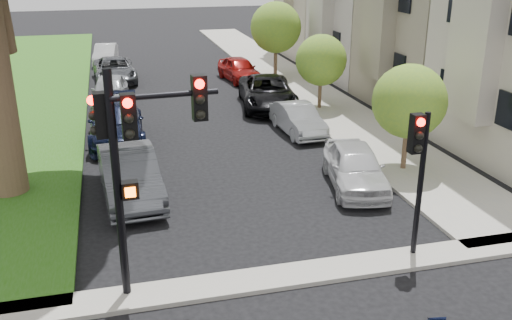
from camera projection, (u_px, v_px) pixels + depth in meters
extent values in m
cube|color=#296110|center=(14.00, 91.00, 31.70)|extent=(8.00, 44.00, 0.12)
cube|color=#A6A5A3|center=(284.00, 76.00, 35.41)|extent=(3.50, 44.00, 0.12)
cube|color=#A6A5A3|center=(287.00, 276.00, 13.87)|extent=(60.00, 1.00, 0.12)
cube|color=#A29B8F|center=(475.00, 42.00, 19.79)|extent=(0.70, 2.20, 5.50)
cube|color=black|center=(487.00, 12.00, 19.52)|extent=(0.08, 3.60, 6.00)
cube|color=gray|center=(453.00, 5.00, 27.33)|extent=(7.00, 7.40, 10.00)
cube|color=gray|center=(379.00, 18.00, 26.60)|extent=(0.70, 2.20, 5.50)
cube|color=#B2A8A0|center=(322.00, 3.00, 33.40)|extent=(0.70, 2.20, 5.50)
cylinder|color=brown|center=(405.00, 147.00, 20.26)|extent=(0.18, 0.18, 1.85)
sphere|color=#5B9232|center=(409.00, 101.00, 19.68)|extent=(2.59, 2.59, 2.59)
cylinder|color=brown|center=(320.00, 92.00, 28.05)|extent=(0.18, 0.18, 1.77)
sphere|color=#5B9232|center=(321.00, 60.00, 27.50)|extent=(2.48, 2.48, 2.48)
cylinder|color=brown|center=(275.00, 60.00, 35.02)|extent=(0.22, 0.22, 2.19)
sphere|color=#5B9232|center=(276.00, 27.00, 34.33)|extent=(3.06, 3.06, 3.06)
cylinder|color=black|center=(118.00, 191.00, 12.25)|extent=(0.19, 0.19, 5.31)
cylinder|color=black|center=(165.00, 95.00, 11.80)|extent=(2.25, 0.25, 0.12)
cube|color=black|center=(129.00, 117.00, 11.76)|extent=(0.32, 0.28, 0.97)
cube|color=black|center=(199.00, 98.00, 12.00)|extent=(0.32, 0.28, 0.97)
cube|color=black|center=(101.00, 115.00, 11.86)|extent=(0.28, 0.32, 0.97)
sphere|color=#FF0C05|center=(128.00, 103.00, 11.51)|extent=(0.20, 0.20, 0.20)
sphere|color=black|center=(130.00, 134.00, 11.73)|extent=(0.20, 0.20, 0.20)
cube|color=black|center=(130.00, 190.00, 12.31)|extent=(0.37, 0.28, 0.39)
cube|color=#FF5905|center=(130.00, 192.00, 12.18)|extent=(0.22, 0.03, 0.22)
cylinder|color=black|center=(420.00, 188.00, 14.21)|extent=(0.15, 0.15, 3.90)
cube|color=black|center=(416.00, 134.00, 13.65)|extent=(0.31, 0.27, 0.97)
sphere|color=#FF0C05|center=(421.00, 122.00, 13.40)|extent=(0.21, 0.21, 0.21)
imported|color=silver|center=(355.00, 167.00, 18.96)|extent=(2.56, 4.53, 1.45)
imported|color=#999BA0|center=(298.00, 119.00, 24.54)|extent=(1.55, 3.95, 1.28)
imported|color=black|center=(267.00, 92.00, 28.50)|extent=(3.40, 5.92, 1.55)
imported|color=maroon|center=(239.00, 69.00, 34.25)|extent=(2.23, 4.40, 1.43)
imported|color=#3F4247|center=(129.00, 175.00, 18.11)|extent=(2.04, 4.94, 1.59)
imported|color=black|center=(116.00, 123.00, 23.51)|extent=(2.28, 5.45, 1.57)
imported|color=#999BA0|center=(110.00, 90.00, 29.06)|extent=(2.10, 4.47, 1.48)
imported|color=#3F4247|center=(115.00, 70.00, 34.11)|extent=(2.60, 5.18, 1.41)
imported|color=silver|center=(106.00, 54.00, 39.42)|extent=(1.84, 4.14, 1.32)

